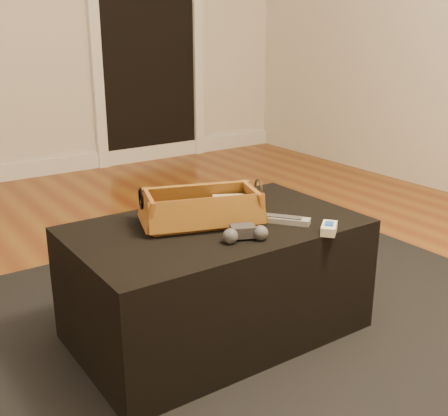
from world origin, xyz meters
TOP-DOWN VIEW (x-y plane):
  - floor at (0.00, 0.00)m, footprint 5.00×5.50m
  - doorway_opening at (1.30, 2.73)m, footprint 0.82×0.02m
  - door_jamb_left at (0.85, 2.72)m, footprint 0.08×0.05m
  - door_jamb_right at (1.75, 2.72)m, footprint 0.08×0.05m
  - area_rug at (0.19, 0.06)m, footprint 2.60×2.00m
  - ottoman at (0.19, 0.11)m, footprint 1.00×0.60m
  - tv_remote at (0.13, 0.13)m, footprint 0.22×0.10m
  - cloth_bundle at (0.27, 0.13)m, footprint 0.14×0.12m
  - wicker_basket at (0.15, 0.14)m, footprint 0.46×0.33m
  - game_controller at (0.18, -0.07)m, footprint 0.16×0.11m
  - silver_remote at (0.38, -0.00)m, footprint 0.17×0.19m
  - cream_gadget at (0.45, -0.18)m, footprint 0.10×0.10m

SIDE VIEW (x-z plane):
  - floor at x=0.00m, z-range -0.01..0.00m
  - area_rug at x=0.19m, z-range 0.00..0.01m
  - ottoman at x=0.19m, z-range 0.01..0.43m
  - silver_remote at x=0.38m, z-range 0.43..0.46m
  - cream_gadget at x=0.45m, z-range 0.43..0.46m
  - game_controller at x=0.18m, z-range 0.43..0.48m
  - tv_remote at x=0.13m, z-range 0.45..0.47m
  - cloth_bundle at x=0.27m, z-range 0.45..0.51m
  - wicker_basket at x=0.15m, z-range 0.41..0.55m
  - doorway_opening at x=1.30m, z-range 0.02..2.02m
  - door_jamb_left at x=0.85m, z-range 0.00..2.04m
  - door_jamb_right at x=1.75m, z-range 0.00..2.04m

